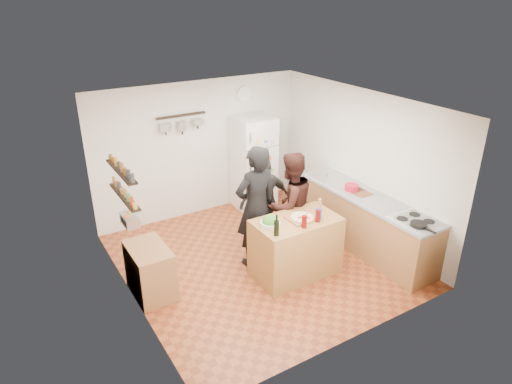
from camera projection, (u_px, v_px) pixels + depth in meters
room_shell at (246, 180)px, 7.04m from camera, size 4.20×4.20×4.20m
prep_island at (296, 247)px, 6.74m from camera, size 1.25×0.72×0.91m
pizza_board at (302, 218)px, 6.58m from camera, size 0.42×0.34×0.02m
pizza at (302, 217)px, 6.57m from camera, size 0.34×0.34×0.02m
salad_bowl at (270, 224)px, 6.38m from camera, size 0.29×0.29×0.06m
wine_bottle at (276, 228)px, 6.10m from camera, size 0.07×0.07×0.22m
wine_glass_near at (304, 222)px, 6.31m from camera, size 0.07×0.07×0.18m
wine_glass_far at (318, 216)px, 6.47m from camera, size 0.07×0.07×0.18m
pepper_mill at (319, 206)px, 6.78m from camera, size 0.05×0.05×0.17m
salt_canister at (319, 214)px, 6.58m from camera, size 0.09×0.09×0.14m
person_left at (256, 207)px, 6.83m from camera, size 0.72×0.48×1.92m
person_center at (290, 205)px, 7.13m from camera, size 0.89×0.72×1.71m
person_back at (265, 201)px, 7.47m from camera, size 0.92×0.43×1.54m
counter_run at (365, 223)px, 7.45m from camera, size 0.63×2.63×0.90m
stove_top at (415, 221)px, 6.52m from camera, size 0.60×0.62×0.02m
skillet at (419, 225)px, 6.35m from camera, size 0.24×0.24×0.05m
sink at (333, 179)px, 7.92m from camera, size 0.50×0.80×0.03m
cutting_board at (360, 193)px, 7.41m from camera, size 0.30×0.40×0.02m
red_bowl at (352, 187)px, 7.48m from camera, size 0.22×0.22×0.09m
fridge at (253, 163)px, 8.70m from camera, size 0.70×0.68×1.80m
wall_clock at (244, 95)px, 8.44m from camera, size 0.30×0.03×0.30m
spice_shelf_lower at (124, 196)px, 5.88m from camera, size 0.12×1.00×0.02m
spice_shelf_upper at (121, 171)px, 5.73m from camera, size 0.12×1.00×0.02m
produce_basket at (130, 220)px, 6.03m from camera, size 0.18×0.35×0.14m
side_table at (150, 271)px, 6.34m from camera, size 0.50×0.80×0.73m
pot_rack at (181, 115)px, 7.84m from camera, size 0.90×0.04×0.04m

